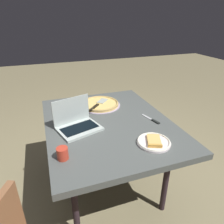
# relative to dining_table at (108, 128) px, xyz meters

# --- Properties ---
(ground_plane) EXTENTS (12.00, 12.00, 0.00)m
(ground_plane) POSITION_rel_dining_table_xyz_m (0.00, 0.00, -0.69)
(ground_plane) COLOR #857A57
(dining_table) EXTENTS (1.26, 0.99, 0.75)m
(dining_table) POSITION_rel_dining_table_xyz_m (0.00, 0.00, 0.00)
(dining_table) COLOR #4B504E
(dining_table) RESTS_ON ground_plane
(laptop) EXTENTS (0.31, 0.36, 0.22)m
(laptop) POSITION_rel_dining_table_xyz_m (-0.03, 0.26, 0.11)
(laptop) COLOR #B2BEB9
(laptop) RESTS_ON dining_table
(pizza_plate) EXTENTS (0.23, 0.23, 0.04)m
(pizza_plate) POSITION_rel_dining_table_xyz_m (-0.41, -0.19, 0.07)
(pizza_plate) COLOR white
(pizza_plate) RESTS_ON dining_table
(pizza_tray) EXTENTS (0.39, 0.39, 0.04)m
(pizza_tray) POSITION_rel_dining_table_xyz_m (0.33, -0.03, 0.08)
(pizza_tray) COLOR #A797AF
(pizza_tray) RESTS_ON dining_table
(table_knife) EXTENTS (0.20, 0.07, 0.01)m
(table_knife) POSITION_rel_dining_table_xyz_m (-0.10, -0.35, 0.06)
(table_knife) COLOR #BABCBD
(table_knife) RESTS_ON dining_table
(drink_cup) EXTENTS (0.07, 0.07, 0.08)m
(drink_cup) POSITION_rel_dining_table_xyz_m (-0.36, 0.41, 0.10)
(drink_cup) COLOR #C23A27
(drink_cup) RESTS_ON dining_table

